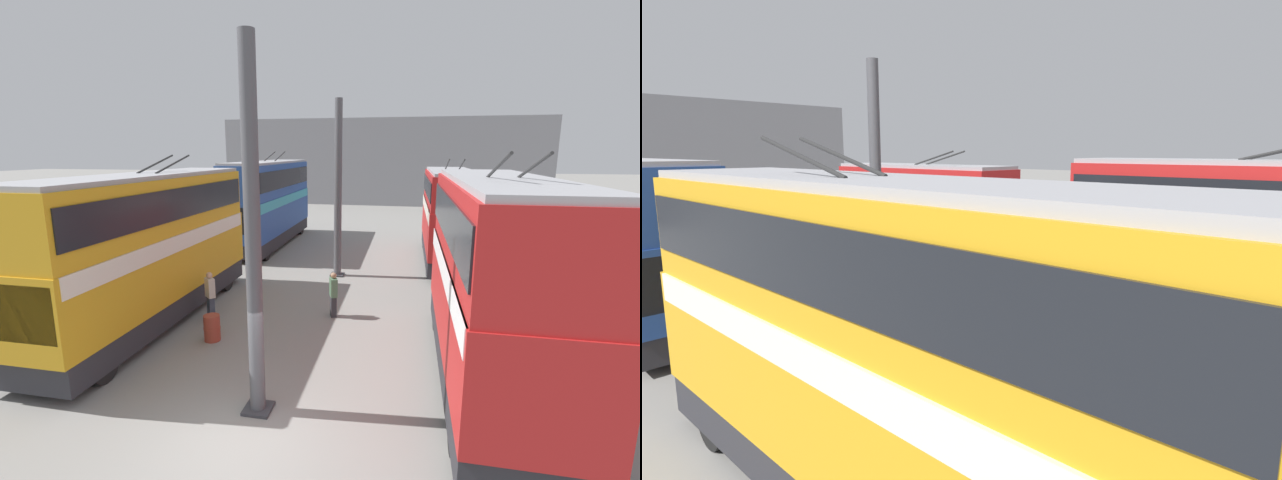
% 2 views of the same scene
% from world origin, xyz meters
% --- Properties ---
extents(ground_plane, '(240.00, 240.00, 0.00)m').
position_xyz_m(ground_plane, '(0.00, 0.00, 0.00)').
color(ground_plane, gray).
extents(depot_back_wall, '(0.50, 36.00, 9.60)m').
position_xyz_m(depot_back_wall, '(41.05, 0.00, 4.80)').
color(depot_back_wall, gray).
rests_on(depot_back_wall, ground_plane).
extents(support_column_near, '(0.65, 0.65, 8.41)m').
position_xyz_m(support_column_near, '(1.28, 0.00, 4.08)').
color(support_column_near, '#4C4C51').
rests_on(support_column_near, ground_plane).
extents(support_column_far, '(0.65, 0.65, 8.41)m').
position_xyz_m(support_column_far, '(12.76, 0.00, 4.08)').
color(support_column_far, '#4C4C51').
rests_on(support_column_far, ground_plane).
extents(bus_left_near, '(9.27, 2.54, 6.03)m').
position_xyz_m(bus_left_near, '(3.72, -5.50, 3.07)').
color(bus_left_near, black).
rests_on(bus_left_near, ground_plane).
extents(bus_left_far, '(9.28, 2.54, 5.66)m').
position_xyz_m(bus_left_far, '(16.61, -5.50, 2.87)').
color(bus_left_far, black).
rests_on(bus_left_far, ground_plane).
extents(bus_right_near, '(10.87, 2.54, 5.90)m').
position_xyz_m(bus_right_near, '(5.65, 5.50, 3.00)').
color(bus_right_near, black).
rests_on(bus_right_near, ground_plane).
extents(bus_right_far, '(10.89, 2.54, 6.01)m').
position_xyz_m(bus_right_far, '(18.95, 5.50, 3.07)').
color(bus_right_far, black).
rests_on(bus_right_far, ground_plane).
extents(person_aisle_midway, '(0.48, 0.37, 1.69)m').
position_xyz_m(person_aisle_midway, '(7.43, -0.73, 0.89)').
color(person_aisle_midway, '#2D2D33').
rests_on(person_aisle_midway, ground_plane).
extents(person_by_right_row, '(0.46, 0.47, 1.75)m').
position_xyz_m(person_by_right_row, '(6.36, 3.64, 0.93)').
color(person_by_right_row, '#384251').
rests_on(person_by_right_row, ground_plane).
extents(oil_drum, '(0.55, 0.55, 0.85)m').
position_xyz_m(oil_drum, '(4.62, 2.76, 0.43)').
color(oil_drum, '#933828').
rests_on(oil_drum, ground_plane).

